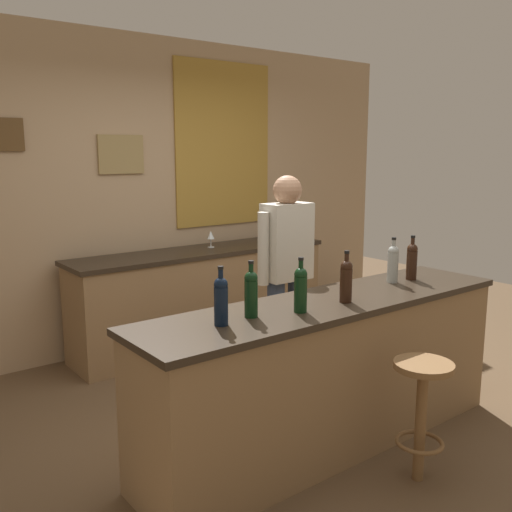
# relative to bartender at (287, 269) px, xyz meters

# --- Properties ---
(ground_plane) EXTENTS (10.00, 10.00, 0.00)m
(ground_plane) POSITION_rel_bartender_xyz_m (-0.33, -0.38, -0.94)
(ground_plane) COLOR brown
(back_wall) EXTENTS (6.00, 0.09, 2.80)m
(back_wall) POSITION_rel_bartender_xyz_m (-0.31, 1.65, 0.48)
(back_wall) COLOR tan
(back_wall) RESTS_ON ground_plane
(bar_counter) EXTENTS (2.54, 0.60, 0.92)m
(bar_counter) POSITION_rel_bartender_xyz_m (-0.33, -0.78, -0.47)
(bar_counter) COLOR olive
(bar_counter) RESTS_ON ground_plane
(side_counter) EXTENTS (2.50, 0.56, 0.90)m
(side_counter) POSITION_rel_bartender_xyz_m (0.07, 1.27, -0.48)
(side_counter) COLOR olive
(side_counter) RESTS_ON ground_plane
(bartender) EXTENTS (0.52, 0.21, 1.62)m
(bartender) POSITION_rel_bartender_xyz_m (0.00, 0.00, 0.00)
(bartender) COLOR #384766
(bartender) RESTS_ON ground_plane
(bar_stool) EXTENTS (0.32, 0.32, 0.68)m
(bar_stool) POSITION_rel_bartender_xyz_m (-0.21, -1.37, -0.48)
(bar_stool) COLOR brown
(bar_stool) RESTS_ON ground_plane
(wine_bottle_a) EXTENTS (0.07, 0.07, 0.31)m
(wine_bottle_a) POSITION_rel_bartender_xyz_m (-1.12, -0.79, 0.12)
(wine_bottle_a) COLOR black
(wine_bottle_a) RESTS_ON bar_counter
(wine_bottle_b) EXTENTS (0.07, 0.07, 0.31)m
(wine_bottle_b) POSITION_rel_bartender_xyz_m (-0.91, -0.77, 0.12)
(wine_bottle_b) COLOR black
(wine_bottle_b) RESTS_ON bar_counter
(wine_bottle_c) EXTENTS (0.07, 0.07, 0.31)m
(wine_bottle_c) POSITION_rel_bartender_xyz_m (-0.64, -0.86, 0.12)
(wine_bottle_c) COLOR black
(wine_bottle_c) RESTS_ON bar_counter
(wine_bottle_d) EXTENTS (0.07, 0.07, 0.31)m
(wine_bottle_d) POSITION_rel_bartender_xyz_m (-0.30, -0.87, 0.12)
(wine_bottle_d) COLOR black
(wine_bottle_d) RESTS_ON bar_counter
(wine_bottle_e) EXTENTS (0.07, 0.07, 0.31)m
(wine_bottle_e) POSITION_rel_bartender_xyz_m (0.33, -0.71, 0.12)
(wine_bottle_e) COLOR #999E99
(wine_bottle_e) RESTS_ON bar_counter
(wine_bottle_f) EXTENTS (0.07, 0.07, 0.31)m
(wine_bottle_f) POSITION_rel_bartender_xyz_m (0.50, -0.73, 0.12)
(wine_bottle_f) COLOR black
(wine_bottle_f) RESTS_ON bar_counter
(wine_glass_a) EXTENTS (0.07, 0.07, 0.16)m
(wine_glass_a) POSITION_rel_bartender_xyz_m (0.20, 1.32, 0.07)
(wine_glass_a) COLOR silver
(wine_glass_a) RESTS_ON side_counter
(wine_glass_b) EXTENTS (0.07, 0.07, 0.16)m
(wine_glass_b) POSITION_rel_bartender_xyz_m (1.03, 1.27, 0.07)
(wine_glass_b) COLOR silver
(wine_glass_b) RESTS_ON side_counter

